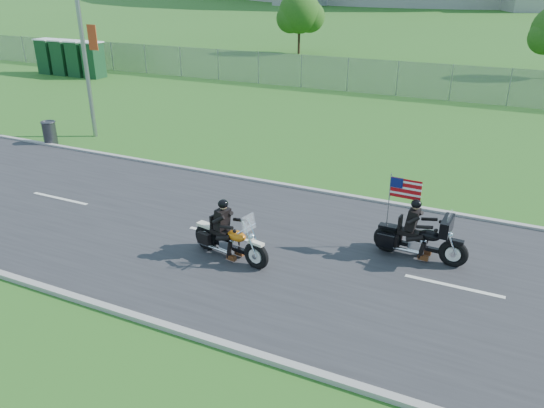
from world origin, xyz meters
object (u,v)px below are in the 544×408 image
at_px(trash_can, 50,133).
at_px(porta_toilet_d, 48,57).
at_px(porta_toilet_c, 63,58).
at_px(porta_toilet_a, 93,61).
at_px(motorcycle_follow, 420,240).
at_px(motorcycle_lead, 229,241).
at_px(porta_toilet_b, 78,59).

bearing_deg(trash_can, porta_toilet_d, 136.43).
relative_size(porta_toilet_c, trash_can, 2.43).
height_order(porta_toilet_a, porta_toilet_c, same).
height_order(porta_toilet_c, motorcycle_follow, porta_toilet_c).
bearing_deg(motorcycle_lead, porta_toilet_b, 152.02).
relative_size(motorcycle_lead, motorcycle_follow, 0.99).
height_order(porta_toilet_a, motorcycle_follow, porta_toilet_a).
bearing_deg(motorcycle_follow, motorcycle_lead, -152.39).
xyz_separation_m(porta_toilet_d, motorcycle_lead, (24.92, -17.99, -0.65)).
bearing_deg(porta_toilet_a, trash_can, -54.23).
relative_size(porta_toilet_b, porta_toilet_c, 1.00).
bearing_deg(porta_toilet_c, porta_toilet_a, 0.00).
bearing_deg(porta_toilet_c, motorcycle_follow, -29.93).
relative_size(porta_toilet_d, trash_can, 2.43).
xyz_separation_m(porta_toilet_b, porta_toilet_d, (-2.80, 0.00, 0.00)).
distance_m(motorcycle_lead, trash_can, 12.72).
height_order(porta_toilet_d, motorcycle_follow, porta_toilet_d).
relative_size(porta_toilet_a, motorcycle_lead, 0.99).
bearing_deg(trash_can, porta_toilet_c, 133.26).
bearing_deg(trash_can, motorcycle_lead, -24.59).
height_order(porta_toilet_d, motorcycle_lead, porta_toilet_d).
relative_size(porta_toilet_b, motorcycle_lead, 0.99).
bearing_deg(trash_can, porta_toilet_b, 129.72).
bearing_deg(porta_toilet_d, porta_toilet_a, 0.00).
relative_size(porta_toilet_a, porta_toilet_b, 1.00).
xyz_separation_m(porta_toilet_a, motorcycle_lead, (20.72, -17.99, -0.65)).
xyz_separation_m(porta_toilet_c, porta_toilet_d, (-1.40, 0.00, 0.00)).
relative_size(porta_toilet_a, porta_toilet_d, 1.00).
bearing_deg(trash_can, porta_toilet_a, 125.77).
relative_size(motorcycle_lead, trash_can, 2.46).
distance_m(porta_toilet_a, motorcycle_follow, 29.68).
xyz_separation_m(porta_toilet_b, motorcycle_lead, (22.12, -17.99, -0.65)).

